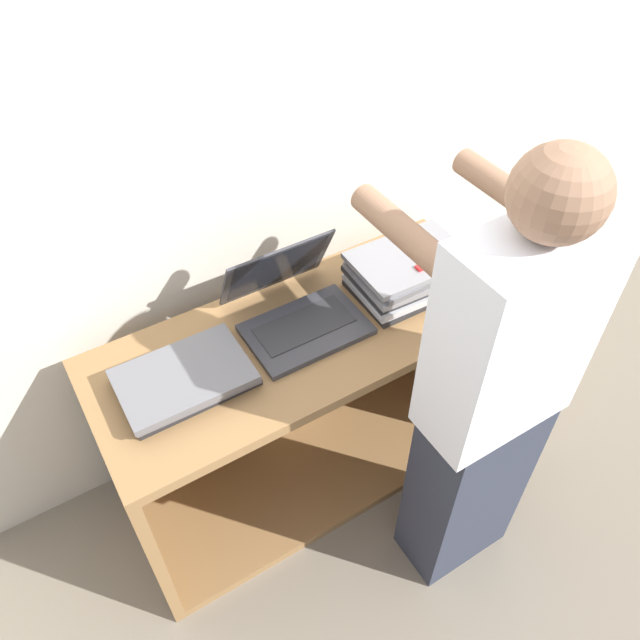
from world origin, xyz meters
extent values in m
plane|color=#756B5B|center=(0.00, 0.00, 0.00)|extent=(12.00, 12.00, 0.00)
cube|color=beige|center=(0.00, 0.64, 1.20)|extent=(8.00, 0.05, 2.40)
cube|color=olive|center=(0.00, 0.27, 0.75)|extent=(1.33, 0.54, 0.04)
cube|color=olive|center=(0.00, 0.27, 0.02)|extent=(1.33, 0.54, 0.04)
cube|color=olive|center=(-0.65, 0.27, 0.38)|extent=(0.04, 0.54, 0.70)
cube|color=olive|center=(0.65, 0.27, 0.38)|extent=(0.04, 0.54, 0.70)
cube|color=olive|center=(0.00, 0.52, 0.38)|extent=(1.25, 0.04, 0.70)
cube|color=#333338|center=(0.00, 0.27, 0.78)|extent=(0.36, 0.24, 0.02)
cube|color=#28282B|center=(0.00, 0.28, 0.79)|extent=(0.29, 0.13, 0.00)
cube|color=#333338|center=(0.00, 0.44, 0.89)|extent=(0.36, 0.11, 0.22)
cube|color=black|center=(0.00, 0.44, 0.90)|extent=(0.32, 0.09, 0.19)
cube|color=#232326|center=(-0.39, 0.28, 0.78)|extent=(0.36, 0.24, 0.02)
cube|color=slate|center=(-0.39, 0.27, 0.79)|extent=(0.36, 0.25, 0.02)
cube|color=slate|center=(-0.39, 0.26, 0.81)|extent=(0.36, 0.24, 0.02)
cube|color=#232326|center=(0.39, 0.27, 0.78)|extent=(0.36, 0.24, 0.02)
cube|color=#B7B7BC|center=(0.39, 0.27, 0.79)|extent=(0.37, 0.25, 0.02)
cube|color=#B7B7BC|center=(0.39, 0.26, 0.81)|extent=(0.37, 0.25, 0.02)
cube|color=#232326|center=(0.38, 0.27, 0.83)|extent=(0.37, 0.25, 0.02)
cube|color=gray|center=(0.38, 0.27, 0.85)|extent=(0.37, 0.26, 0.02)
cube|color=slate|center=(0.39, 0.27, 0.87)|extent=(0.36, 0.24, 0.02)
cube|color=gray|center=(0.38, 0.28, 0.89)|extent=(0.36, 0.25, 0.02)
cube|color=#2D3342|center=(0.28, -0.24, 0.38)|extent=(0.34, 0.20, 0.75)
cube|color=white|center=(0.28, -0.24, 1.05)|extent=(0.40, 0.20, 0.60)
sphere|color=#8C664C|center=(0.28, -0.24, 1.45)|extent=(0.20, 0.20, 0.20)
cylinder|color=#8C664C|center=(0.12, 0.02, 1.26)|extent=(0.07, 0.32, 0.07)
cylinder|color=#8C664C|center=(0.44, 0.02, 1.26)|extent=(0.07, 0.32, 0.07)
cube|color=red|center=(0.39, 0.21, 0.90)|extent=(0.06, 0.02, 0.01)
camera|label=1|loc=(-0.65, -0.86, 2.13)|focal=35.00mm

